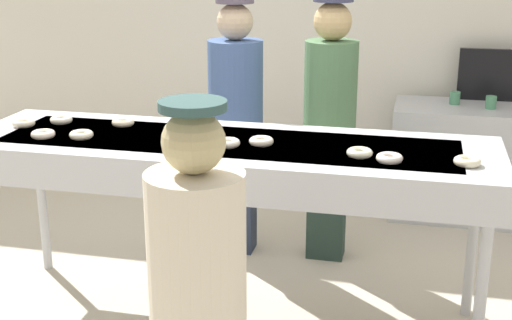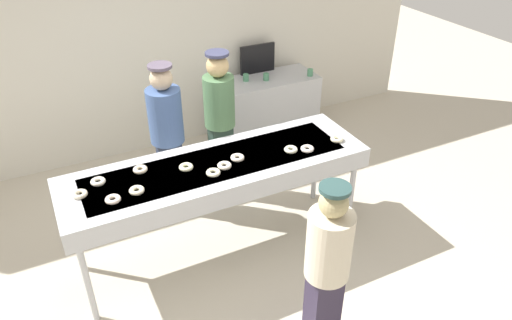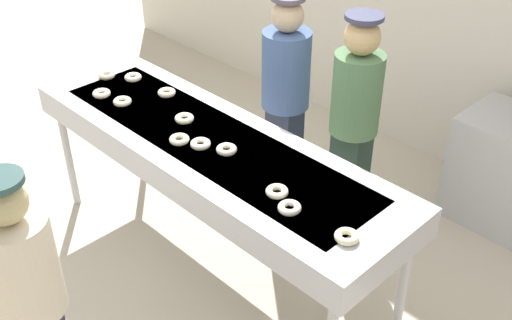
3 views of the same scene
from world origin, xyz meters
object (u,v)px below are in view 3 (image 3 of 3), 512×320
(sugar_donut_4, at_px, (347,237))
(sugar_donut_10, at_px, (167,93))
(sugar_donut_6, at_px, (179,139))
(customer_waiting, at_px, (30,294))
(fryer_conveyor, at_px, (210,151))
(sugar_donut_8, at_px, (107,75))
(sugar_donut_5, at_px, (200,144))
(sugar_donut_7, at_px, (226,149))
(sugar_donut_3, at_px, (289,208))
(sugar_donut_9, at_px, (133,77))
(sugar_donut_0, at_px, (277,191))
(sugar_donut_2, at_px, (101,93))
(worker_assistant, at_px, (354,118))
(sugar_donut_11, at_px, (122,101))
(sugar_donut_1, at_px, (184,118))
(worker_baker, at_px, (286,91))

(sugar_donut_4, distance_m, sugar_donut_10, 1.87)
(sugar_donut_6, height_order, customer_waiting, customer_waiting)
(fryer_conveyor, height_order, sugar_donut_8, sugar_donut_8)
(sugar_donut_5, relative_size, sugar_donut_7, 1.00)
(sugar_donut_3, relative_size, sugar_donut_9, 1.00)
(sugar_donut_4, bearing_deg, sugar_donut_6, -179.41)
(sugar_donut_0, xyz_separation_m, sugar_donut_7, (-0.51, 0.09, 0.00))
(sugar_donut_2, bearing_deg, worker_assistant, 38.40)
(sugar_donut_10, bearing_deg, sugar_donut_6, -30.87)
(sugar_donut_10, bearing_deg, sugar_donut_5, -21.62)
(sugar_donut_6, bearing_deg, sugar_donut_7, 24.16)
(sugar_donut_0, xyz_separation_m, sugar_donut_6, (-0.79, -0.04, 0.00))
(sugar_donut_10, bearing_deg, sugar_donut_11, -109.99)
(sugar_donut_3, relative_size, sugar_donut_4, 1.00)
(sugar_donut_11, xyz_separation_m, customer_waiting, (1.04, -1.26, -0.17))
(sugar_donut_4, distance_m, sugar_donut_9, 2.23)
(sugar_donut_4, height_order, sugar_donut_6, same)
(sugar_donut_8, bearing_deg, sugar_donut_1, -0.08)
(sugar_donut_5, relative_size, sugar_donut_11, 1.00)
(sugar_donut_2, bearing_deg, sugar_donut_10, 47.03)
(sugar_donut_5, xyz_separation_m, sugar_donut_8, (-1.22, 0.13, 0.00))
(fryer_conveyor, height_order, sugar_donut_0, sugar_donut_0)
(sugar_donut_1, bearing_deg, sugar_donut_8, 179.92)
(sugar_donut_0, xyz_separation_m, sugar_donut_9, (-1.71, 0.27, 0.00))
(sugar_donut_5, xyz_separation_m, sugar_donut_9, (-1.05, 0.25, 0.00))
(sugar_donut_0, xyz_separation_m, sugar_donut_5, (-0.66, 0.02, 0.00))
(sugar_donut_2, xyz_separation_m, sugar_donut_5, (0.99, 0.06, 0.00))
(sugar_donut_11, bearing_deg, sugar_donut_7, 5.72)
(fryer_conveyor, xyz_separation_m, sugar_donut_5, (0.03, -0.10, 0.11))
(sugar_donut_0, distance_m, sugar_donut_3, 0.16)
(sugar_donut_6, height_order, worker_assistant, worker_assistant)
(sugar_donut_6, height_order, sugar_donut_11, same)
(fryer_conveyor, xyz_separation_m, sugar_donut_10, (-0.65, 0.17, 0.11))
(sugar_donut_1, bearing_deg, fryer_conveyor, -6.39)
(fryer_conveyor, xyz_separation_m, worker_assistant, (0.42, 0.93, 0.04))
(sugar_donut_9, distance_m, sugar_donut_10, 0.37)
(sugar_donut_6, xyz_separation_m, sugar_donut_8, (-1.09, 0.19, 0.00))
(sugar_donut_5, relative_size, sugar_donut_10, 1.00)
(sugar_donut_6, xyz_separation_m, sugar_donut_10, (-0.55, 0.33, 0.00))
(sugar_donut_7, bearing_deg, sugar_donut_9, 171.74)
(sugar_donut_4, bearing_deg, worker_baker, 142.99)
(sugar_donut_11, bearing_deg, sugar_donut_3, -1.89)
(sugar_donut_3, height_order, sugar_donut_8, same)
(worker_baker, bearing_deg, customer_waiting, 116.73)
(sugar_donut_10, xyz_separation_m, customer_waiting, (0.93, -1.56, -0.17))
(fryer_conveyor, height_order, sugar_donut_5, sugar_donut_5)
(sugar_donut_1, height_order, worker_baker, worker_baker)
(sugar_donut_4, bearing_deg, sugar_donut_11, 179.39)
(sugar_donut_0, xyz_separation_m, sugar_donut_11, (-1.46, -0.00, 0.00))
(fryer_conveyor, bearing_deg, customer_waiting, -78.55)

